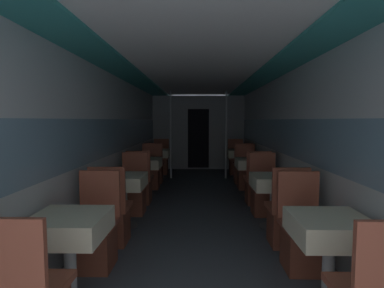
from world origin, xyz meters
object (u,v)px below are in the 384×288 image
(chair_left_far_1, at_px, (134,195))
(chair_right_near_2, at_px, (257,187))
(chair_right_near_3, at_px, (242,171))
(chair_right_far_0, at_px, (303,240))
(chair_left_near_2, at_px, (141,187))
(chair_left_far_2, at_px, (151,175))
(dining_table_left_2, at_px, (146,165))
(chair_left_near_1, at_px, (112,219))
(chair_left_far_0, at_px, (96,238))
(dining_table_left_3, at_px, (158,155))
(chair_right_far_1, at_px, (264,195))
(chair_right_far_2, at_px, (246,175))
(dining_table_right_0, at_px, (330,232))
(support_pole_right_3, at_px, (226,135))
(dining_table_right_1, at_px, (274,184))
(support_pole_left_3, at_px, (171,135))
(chair_right_near_1, at_px, (286,221))
(chair_left_far_3, at_px, (161,163))
(dining_table_left_0, at_px, (70,230))
(dining_table_left_1, at_px, (124,184))
(dining_table_right_2, at_px, (251,165))
(chair_right_far_3, at_px, (236,163))
(dining_table_right_3, at_px, (239,155))

(chair_left_far_1, height_order, chair_right_near_2, same)
(chair_right_near_3, bearing_deg, chair_right_far_0, -90.00)
(chair_left_near_2, relative_size, chair_left_far_2, 1.00)
(dining_table_left_2, bearing_deg, chair_left_near_1, -90.00)
(chair_left_far_0, xyz_separation_m, chair_left_near_1, (0.00, 0.57, 0.00))
(dining_table_left_3, bearing_deg, chair_right_far_0, -66.13)
(chair_right_near_2, bearing_deg, chair_right_far_1, -90.00)
(chair_right_far_1, bearing_deg, chair_left_far_0, 40.33)
(chair_left_far_1, relative_size, chair_right_far_2, 1.00)
(chair_left_near_1, bearing_deg, chair_right_far_0, -15.37)
(dining_table_right_0, xyz_separation_m, support_pole_right_3, (-0.34, 5.32, 0.51))
(dining_table_left_2, distance_m, chair_right_far_0, 3.62)
(chair_right_far_0, xyz_separation_m, chair_right_near_3, (0.00, 4.12, 0.00))
(dining_table_right_1, bearing_deg, chair_left_far_1, 163.98)
(chair_left_far_1, distance_m, chair_right_far_1, 2.09)
(support_pole_left_3, bearing_deg, chair_left_near_1, -94.64)
(dining_table_left_2, xyz_separation_m, chair_right_near_1, (2.09, -2.37, -0.31))
(dining_table_left_3, bearing_deg, chair_left_near_1, -90.00)
(chair_right_far_0, xyz_separation_m, chair_right_far_1, (0.00, 1.77, 0.00))
(chair_left_far_3, bearing_deg, support_pole_left_3, 119.33)
(dining_table_left_0, distance_m, dining_table_right_1, 2.74)
(chair_left_far_0, height_order, support_pole_left_3, support_pole_left_3)
(chair_left_far_0, height_order, dining_table_left_1, chair_left_far_0)
(chair_left_far_3, height_order, dining_table_right_2, chair_left_far_3)
(chair_right_far_3, bearing_deg, chair_left_far_0, 68.56)
(chair_left_near_2, xyz_separation_m, chair_right_near_1, (2.09, -1.77, 0.00))
(chair_left_far_2, bearing_deg, support_pole_right_3, -146.18)
(chair_left_near_1, bearing_deg, chair_right_near_2, 40.33)
(chair_left_far_3, relative_size, chair_right_far_1, 1.00)
(chair_left_far_0, bearing_deg, chair_left_near_1, -90.00)
(dining_table_left_0, xyz_separation_m, dining_table_right_2, (2.09, 3.55, 0.00))
(chair_right_far_2, distance_m, dining_table_right_3, 1.21)
(chair_left_far_3, relative_size, dining_table_right_1, 1.31)
(dining_table_left_2, height_order, chair_left_near_2, chair_left_near_2)
(dining_table_left_3, distance_m, chair_right_near_3, 2.19)
(chair_right_far_1, height_order, chair_right_far_3, same)
(chair_right_far_0, relative_size, dining_table_right_2, 1.31)
(dining_table_left_1, bearing_deg, chair_left_far_1, 90.00)
(chair_left_far_2, height_order, dining_table_right_1, chair_left_far_2)
(chair_right_far_2, bearing_deg, dining_table_left_2, 16.02)
(dining_table_left_3, height_order, chair_right_far_2, chair_right_far_2)
(dining_table_right_0, relative_size, dining_table_right_3, 1.00)
(dining_table_right_0, xyz_separation_m, dining_table_right_3, (0.00, 5.32, 0.00))
(chair_right_near_2, xyz_separation_m, chair_right_near_3, (0.00, 1.77, 0.00))
(dining_table_left_3, relative_size, dining_table_right_3, 1.00)
(chair_left_near_1, height_order, chair_right_far_3, same)
(support_pole_left_3, relative_size, chair_right_near_3, 2.31)
(dining_table_right_0, xyz_separation_m, chair_right_near_2, (0.00, 2.95, -0.31))
(dining_table_left_3, xyz_separation_m, chair_right_far_1, (2.09, -2.95, -0.31))
(chair_right_near_2, bearing_deg, dining_table_left_0, -125.33)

